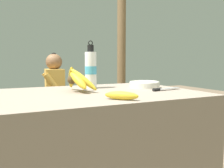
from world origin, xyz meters
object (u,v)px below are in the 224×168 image
Objects in this scene: banana_bunch_ripe at (78,79)px; water_bottle at (91,69)px; serving_bowl at (144,84)px; wooden_bench at (58,112)px; loose_banana_front at (121,96)px; support_post_far at (121,52)px; knife at (163,89)px; seated_vendor at (50,92)px; banana_bunch_green at (96,98)px.

banana_bunch_ripe is 0.21m from water_bottle.
water_bottle is (-0.36, 0.14, 0.11)m from serving_bowl.
wooden_bench is (0.16, 1.34, -0.49)m from banana_bunch_ripe.
support_post_far reaches higher than loose_banana_front.
water_bottle is 1.41× the size of knife.
serving_bowl is at bearing 114.48° from seated_vendor.
support_post_far reaches higher than serving_bowl.
seated_vendor is (-0.02, 1.70, -0.18)m from loose_banana_front.
seated_vendor reaches higher than loose_banana_front.
wooden_bench is at bearing 83.05° from banana_bunch_ripe.
knife is 0.84× the size of banana_bunch_green.
banana_bunch_green is (0.52, 1.20, -0.41)m from water_bottle.
loose_banana_front is 0.47m from knife.
loose_banana_front is 0.09× the size of wooden_bench.
water_bottle reaches higher than seated_vendor.
support_post_far is (1.04, 1.52, 0.19)m from water_bottle.
support_post_far is at bearing 17.71° from wooden_bench.
knife is (0.37, -0.33, -0.12)m from water_bottle.
water_bottle reaches higher than serving_bowl.
banana_bunch_ripe is at bearing 104.61° from loose_banana_front.
banana_bunch_green is (0.58, 0.03, -0.12)m from seated_vendor.
knife is 1.62m from wooden_bench.
seated_vendor is at bearing 86.58° from banana_bunch_ripe.
serving_bowl is 1.38× the size of loose_banana_front.
water_bottle is at bearing 85.74° from loose_banana_front.
banana_bunch_ripe is 0.14× the size of support_post_far.
seated_vendor is at bearing 97.21° from knife.
banana_bunch_ripe is at bearing 151.56° from knife.
wooden_bench is 5.93× the size of banana_bunch_green.
loose_banana_front is (-0.04, -0.54, -0.11)m from water_bottle.
banana_bunch_ripe is 1.43m from wooden_bench.
serving_bowl is 0.20× the size of seated_vendor.
loose_banana_front is 0.66× the size of knife.
serving_bowl is 0.10× the size of support_post_far.
knife reaches higher than banana_bunch_green.
water_bottle reaches higher than knife.
support_post_far is (0.68, 1.65, 0.30)m from serving_bowl.
wooden_bench is 1.57× the size of seated_vendor.
knife is 1.99m from support_post_far.
seated_vendor is (-0.44, 1.49, -0.17)m from knife.
banana_bunch_green is at bearing 0.94° from wooden_bench.
support_post_far is (0.67, 1.84, 0.32)m from knife.
knife is (0.41, 0.21, -0.01)m from loose_banana_front.
support_post_far is at bearing 62.30° from loose_banana_front.
knife is at bearing -95.31° from banana_bunch_green.
knife is at bearing -19.30° from banana_bunch_ripe.
water_bottle is 0.20× the size of wooden_bench.
loose_banana_front is 2.34m from support_post_far.
loose_banana_front is at bearing -75.39° from banana_bunch_ripe.
wooden_bench is 0.75× the size of support_post_far.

